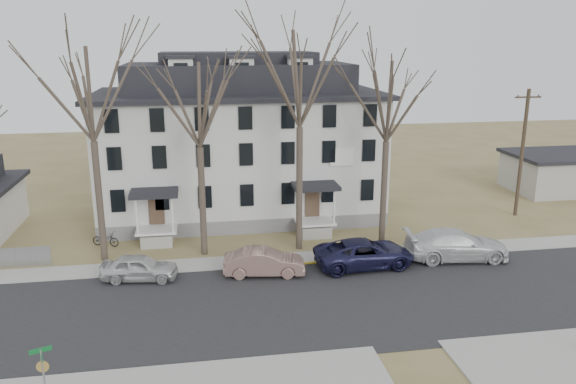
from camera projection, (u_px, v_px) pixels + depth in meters
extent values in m
plane|color=olive|center=(316.00, 324.00, 26.47)|extent=(120.00, 120.00, 0.00)
cube|color=#27272A|center=(307.00, 304.00, 28.37)|extent=(120.00, 10.00, 0.04)
cube|color=#A09F97|center=(288.00, 260.00, 34.08)|extent=(120.00, 2.00, 0.08)
cube|color=gold|center=(372.00, 260.00, 34.01)|extent=(14.00, 0.25, 0.06)
cube|color=slate|center=(242.00, 206.00, 43.15)|extent=(20.00, 10.00, 1.00)
cube|color=silver|center=(240.00, 149.00, 41.95)|extent=(20.00, 10.00, 8.00)
cube|color=black|center=(239.00, 94.00, 40.86)|extent=(20.80, 10.80, 0.30)
cube|color=black|center=(239.00, 77.00, 40.56)|extent=(16.00, 7.00, 2.00)
cube|color=black|center=(238.00, 58.00, 40.19)|extent=(11.00, 4.50, 0.80)
cube|color=white|center=(157.00, 230.00, 36.41)|extent=(2.60, 2.00, 0.16)
cube|color=white|center=(315.00, 221.00, 38.05)|extent=(2.60, 2.00, 0.16)
cube|color=white|center=(342.00, 157.00, 38.08)|extent=(1.60, 0.08, 1.20)
cube|color=#A09F97|center=(558.00, 174.00, 49.15)|extent=(8.00, 6.00, 3.00)
cube|color=black|center=(561.00, 155.00, 48.70)|extent=(8.50, 6.50, 0.30)
cylinder|color=#473B31|center=(100.00, 202.00, 33.11)|extent=(0.40, 0.40, 7.28)
cylinder|color=#473B31|center=(202.00, 202.00, 34.12)|extent=(0.40, 0.40, 6.76)
cylinder|color=#473B31|center=(299.00, 190.00, 34.91)|extent=(0.40, 0.40, 7.80)
cylinder|color=#473B31|center=(384.00, 194.00, 35.91)|extent=(0.40, 0.40, 6.76)
cylinder|color=#3D3023|center=(522.00, 154.00, 41.41)|extent=(0.28, 0.28, 9.50)
cube|color=#3D3023|center=(528.00, 97.00, 40.31)|extent=(2.00, 0.12, 0.12)
imported|color=silver|center=(139.00, 268.00, 31.04)|extent=(4.37, 2.20, 1.43)
imported|color=#8B685F|center=(264.00, 263.00, 31.69)|extent=(4.73, 2.14, 1.50)
imported|color=#1B1B3C|center=(364.00, 254.00, 32.83)|extent=(6.01, 3.06, 1.63)
imported|color=silver|center=(456.00, 245.00, 33.93)|extent=(6.47, 3.17, 1.81)
imported|color=black|center=(106.00, 240.00, 36.11)|extent=(1.95, 1.29, 0.97)
cylinder|color=gray|center=(45.00, 381.00, 19.84)|extent=(0.07, 0.07, 2.59)
cube|color=#0C5926|center=(40.00, 350.00, 19.51)|extent=(0.75, 0.03, 0.18)
cube|color=#0C5926|center=(41.00, 356.00, 19.56)|extent=(0.03, 0.75, 0.18)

